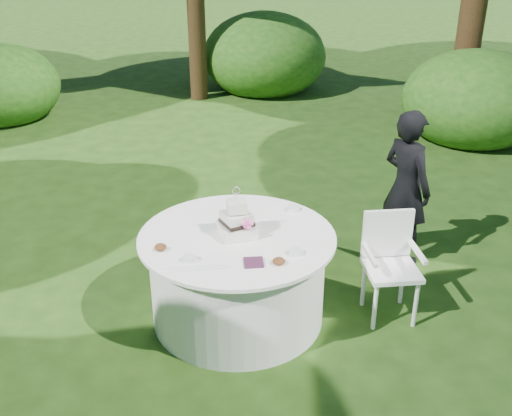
# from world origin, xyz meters

# --- Properties ---
(ground) EXTENTS (80.00, 80.00, 0.00)m
(ground) POSITION_xyz_m (0.00, 0.00, 0.00)
(ground) COLOR #213D10
(ground) RESTS_ON ground
(napkins) EXTENTS (0.14, 0.14, 0.02)m
(napkins) POSITION_xyz_m (0.09, -0.44, 0.78)
(napkins) COLOR #421C35
(napkins) RESTS_ON table
(feather_plume) EXTENTS (0.48, 0.07, 0.01)m
(feather_plume) POSITION_xyz_m (-0.30, -0.48, 0.78)
(feather_plume) COLOR white
(feather_plume) RESTS_ON table
(guest) EXTENTS (0.58, 0.65, 1.50)m
(guest) POSITION_xyz_m (1.64, 0.86, 0.75)
(guest) COLOR black
(guest) RESTS_ON ground
(table) EXTENTS (1.56, 1.56, 0.77)m
(table) POSITION_xyz_m (0.00, 0.00, 0.39)
(table) COLOR silver
(table) RESTS_ON ground
(cake) EXTENTS (0.31, 0.31, 0.41)m
(cake) POSITION_xyz_m (0.00, 0.00, 0.88)
(cake) COLOR silver
(cake) RESTS_ON table
(chair) EXTENTS (0.44, 0.42, 0.89)m
(chair) POSITION_xyz_m (1.25, -0.02, 0.52)
(chair) COLOR white
(chair) RESTS_ON ground
(votives) EXTENTS (0.97, 0.87, 0.04)m
(votives) POSITION_xyz_m (0.18, -0.10, 0.79)
(votives) COLOR white
(votives) RESTS_ON table
(petal_cups) EXTENTS (0.95, 0.37, 0.05)m
(petal_cups) POSITION_xyz_m (-0.16, -0.33, 0.79)
(petal_cups) COLOR #562D16
(petal_cups) RESTS_ON table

